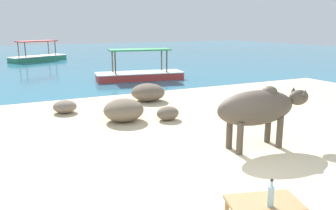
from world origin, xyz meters
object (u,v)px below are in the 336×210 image
low_bench_table (264,208)px  boat_green (38,57)px  cow (259,108)px  bottle (271,195)px  boat_red (140,73)px

low_bench_table → boat_green: 21.27m
cow → low_bench_table: cow is taller
bottle → boat_green: (-0.20, 21.37, -0.30)m
bottle → boat_green: bearing=90.5°
low_bench_table → boat_green: (-0.21, 21.27, -0.11)m
cow → bottle: bearing=-125.5°
cow → low_bench_table: bearing=-126.6°
boat_red → boat_green: 10.73m
boat_green → low_bench_table: bearing=-116.8°
cow → low_bench_table: size_ratio=2.38×
bottle → boat_green: 21.37m
bottle → cow: bearing=52.3°
low_bench_table → bottle: (-0.01, -0.10, 0.19)m
cow → bottle: 2.97m
boat_red → bottle: bearing=83.7°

